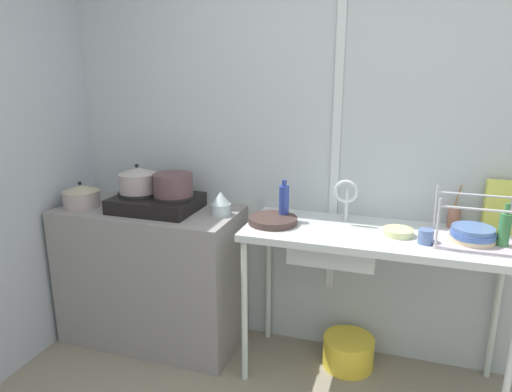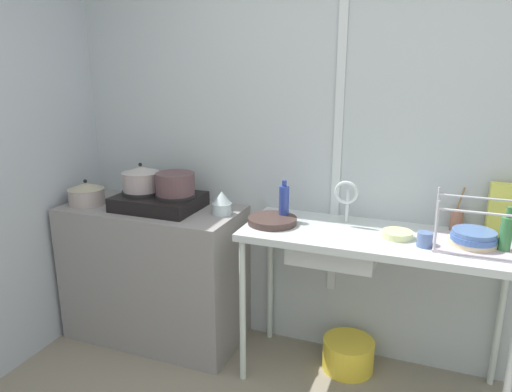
% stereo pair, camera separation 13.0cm
% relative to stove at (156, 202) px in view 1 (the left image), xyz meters
% --- Properties ---
extents(wall_back, '(4.62, 0.10, 2.78)m').
position_rel_stove_xyz_m(wall_back, '(1.24, 0.33, 0.43)').
color(wall_back, '#ACB5B7').
rests_on(wall_back, ground).
extents(wall_metal_strip, '(0.05, 0.01, 2.22)m').
position_rel_stove_xyz_m(wall_metal_strip, '(1.07, 0.27, 0.57)').
color(wall_metal_strip, silver).
extents(counter_concrete, '(1.15, 0.55, 0.91)m').
position_rel_stove_xyz_m(counter_concrete, '(-0.06, -0.00, -0.51)').
color(counter_concrete, gray).
rests_on(counter_concrete, ground).
extents(counter_sink, '(1.44, 0.55, 0.91)m').
position_rel_stove_xyz_m(counter_sink, '(1.35, 0.00, -0.13)').
color(counter_sink, silver).
rests_on(counter_sink, ground).
extents(stove, '(0.52, 0.39, 0.11)m').
position_rel_stove_xyz_m(stove, '(0.00, 0.00, 0.00)').
color(stove, black).
rests_on(stove, counter_concrete).
extents(pot_on_left_burner, '(0.24, 0.24, 0.18)m').
position_rel_stove_xyz_m(pot_on_left_burner, '(-0.12, 0.00, 0.14)').
color(pot_on_left_burner, '#A39393').
rests_on(pot_on_left_burner, stove).
extents(pot_on_right_burner, '(0.24, 0.24, 0.13)m').
position_rel_stove_xyz_m(pot_on_right_burner, '(0.12, -0.00, 0.12)').
color(pot_on_right_burner, brown).
rests_on(pot_on_right_burner, stove).
extents(pot_beside_stove, '(0.23, 0.23, 0.17)m').
position_rel_stove_xyz_m(pot_beside_stove, '(-0.49, -0.09, 0.02)').
color(pot_beside_stove, '#A0918E').
rests_on(pot_beside_stove, counter_concrete).
extents(percolator, '(0.12, 0.12, 0.14)m').
position_rel_stove_xyz_m(percolator, '(0.42, 0.04, 0.02)').
color(percolator, silver).
rests_on(percolator, counter_concrete).
extents(sink_basin, '(0.47, 0.29, 0.18)m').
position_rel_stove_xyz_m(sink_basin, '(1.12, -0.02, -0.14)').
color(sink_basin, silver).
rests_on(sink_basin, counter_sink).
extents(faucet, '(0.13, 0.08, 0.26)m').
position_rel_stove_xyz_m(faucet, '(1.16, 0.10, 0.12)').
color(faucet, silver).
rests_on(faucet, counter_sink).
extents(frying_pan, '(0.28, 0.28, 0.04)m').
position_rel_stove_xyz_m(frying_pan, '(0.77, -0.03, -0.03)').
color(frying_pan, '#3E2D28').
rests_on(frying_pan, counter_sink).
extents(dish_rack, '(0.38, 0.30, 0.26)m').
position_rel_stove_xyz_m(dish_rack, '(1.82, -0.01, -0.01)').
color(dish_rack, '#B3B2B8').
rests_on(dish_rack, counter_sink).
extents(cup_by_rack, '(0.08, 0.08, 0.07)m').
position_rel_stove_xyz_m(cup_by_rack, '(1.60, -0.09, -0.01)').
color(cup_by_rack, '#536BA0').
rests_on(cup_by_rack, counter_sink).
extents(small_bowl_on_drainboard, '(0.16, 0.16, 0.04)m').
position_rel_stove_xyz_m(small_bowl_on_drainboard, '(1.46, -0.01, -0.03)').
color(small_bowl_on_drainboard, beige).
rests_on(small_bowl_on_drainboard, counter_sink).
extents(bottle_by_sink, '(0.06, 0.06, 0.24)m').
position_rel_stove_xyz_m(bottle_by_sink, '(0.81, 0.05, 0.06)').
color(bottle_by_sink, navy).
rests_on(bottle_by_sink, counter_sink).
extents(bottle_by_rack, '(0.06, 0.06, 0.23)m').
position_rel_stove_xyz_m(bottle_by_rack, '(1.96, -0.03, 0.04)').
color(bottle_by_rack, '#37763F').
rests_on(bottle_by_rack, counter_sink).
extents(cereal_box, '(0.17, 0.07, 0.28)m').
position_rel_stove_xyz_m(cereal_box, '(1.98, 0.22, 0.09)').
color(cereal_box, '#D3D553').
rests_on(cereal_box, counter_sink).
extents(utensil_jar, '(0.07, 0.07, 0.24)m').
position_rel_stove_xyz_m(utensil_jar, '(1.75, 0.22, 0.01)').
color(utensil_jar, '#98634F').
rests_on(utensil_jar, counter_sink).
extents(bucket_on_floor, '(0.31, 0.31, 0.19)m').
position_rel_stove_xyz_m(bucket_on_floor, '(1.23, 0.08, -0.87)').
color(bucket_on_floor, yellow).
rests_on(bucket_on_floor, ground).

